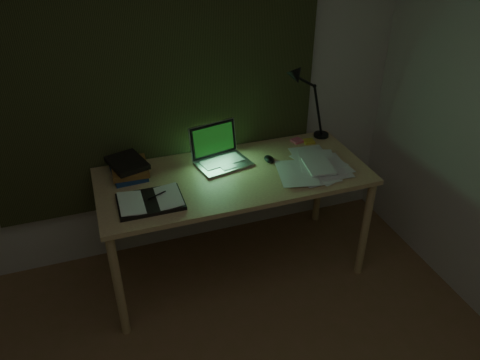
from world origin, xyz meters
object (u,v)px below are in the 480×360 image
object	(u,v)px
open_textbook	(150,201)
loose_papers	(309,167)
book_stack	(129,167)
laptop	(223,149)
desk	(234,223)
desk_lamp	(325,99)

from	to	relation	value
open_textbook	loose_papers	size ratio (longest dim) A/B	0.94
loose_papers	book_stack	bearing A→B (deg)	164.37
open_textbook	loose_papers	bearing A→B (deg)	3.38
book_stack	loose_papers	size ratio (longest dim) A/B	0.67
laptop	open_textbook	size ratio (longest dim) A/B	1.02
laptop	loose_papers	xyz separation A→B (m)	(0.52, -0.23, -0.11)
laptop	book_stack	distance (m)	0.61
open_textbook	loose_papers	distance (m)	1.05
desk	loose_papers	distance (m)	0.64
laptop	loose_papers	size ratio (longest dim) A/B	0.96
desk	desk_lamp	size ratio (longest dim) A/B	2.96
open_textbook	desk_lamp	distance (m)	1.45
book_stack	loose_papers	bearing A→B (deg)	-15.63
laptop	desk_lamp	world-z (taller)	desk_lamp
laptop	desk	bearing A→B (deg)	-90.40
loose_papers	desk_lamp	bearing A→B (deg)	53.78
laptop	open_textbook	xyz separation A→B (m)	(-0.54, -0.29, -0.11)
desk_lamp	laptop	bearing A→B (deg)	-165.65
book_stack	loose_papers	world-z (taller)	book_stack
laptop	book_stack	world-z (taller)	laptop
laptop	open_textbook	distance (m)	0.62
desk_lamp	open_textbook	bearing A→B (deg)	-158.63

